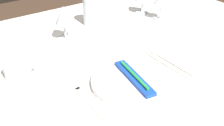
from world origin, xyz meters
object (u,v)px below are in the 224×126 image
fork_outer (86,98)px  wine_glass_centre (64,17)px  dinner_plate (133,82)px  toothbrush_package (133,77)px  coffee_cup_left (18,68)px  spoon_soup (167,60)px  dinner_knife (166,64)px  drink_tumbler (91,11)px

fork_outer → wine_glass_centre: (0.13, 0.39, 0.10)m
dinner_plate → toothbrush_package: bearing=76.0°
dinner_plate → toothbrush_package: toothbrush_package is taller
fork_outer → coffee_cup_left: 0.25m
fork_outer → spoon_soup: spoon_soup is taller
dinner_knife → dinner_plate: bearing=-172.1°
fork_outer → spoon_soup: bearing=3.8°
dinner_plate → drink_tumbler: size_ratio=2.18×
dinner_plate → dinner_knife: dinner_plate is taller
wine_glass_centre → toothbrush_package: bearing=-85.7°
fork_outer → wine_glass_centre: size_ratio=1.42×
fork_outer → coffee_cup_left: bearing=120.8°
toothbrush_package → drink_tumbler: drink_tumbler is taller
dinner_knife → spoon_soup: bearing=40.3°
spoon_soup → drink_tumbler: 0.45m
toothbrush_package → dinner_knife: bearing=7.9°
dinner_knife → coffee_cup_left: bearing=155.5°
dinner_knife → drink_tumbler: (-0.03, 0.46, 0.06)m
fork_outer → dinner_knife: bearing=0.6°
spoon_soup → wine_glass_centre: 0.45m
toothbrush_package → coffee_cup_left: coffee_cup_left is taller
spoon_soup → dinner_knife: bearing=-139.7°
dinner_plate → coffee_cup_left: (-0.29, 0.24, 0.04)m
dinner_plate → spoon_soup: size_ratio=1.23×
coffee_cup_left → wine_glass_centre: wine_glass_centre is taller
dinner_plate → toothbrush_package: size_ratio=1.30×
toothbrush_package → spoon_soup: bearing=12.6°
toothbrush_package → fork_outer: size_ratio=1.03×
spoon_soup → drink_tumbler: size_ratio=1.77×
wine_glass_centre → drink_tumbler: 0.19m
fork_outer → spoon_soup: (0.36, 0.02, 0.00)m
dinner_plate → dinner_knife: bearing=7.9°
wine_glass_centre → drink_tumbler: wine_glass_centre is taller
toothbrush_package → spoon_soup: (0.20, 0.04, -0.02)m
spoon_soup → drink_tumbler: (-0.06, 0.44, 0.06)m
dinner_plate → coffee_cup_left: coffee_cup_left is taller
fork_outer → dinner_knife: (0.34, 0.00, 0.00)m
dinner_plate → spoon_soup: bearing=12.6°
toothbrush_package → wine_glass_centre: (-0.03, 0.41, 0.08)m
wine_glass_centre → coffee_cup_left: bearing=-145.5°
dinner_plate → dinner_knife: 0.17m
fork_outer → coffee_cup_left: coffee_cup_left is taller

